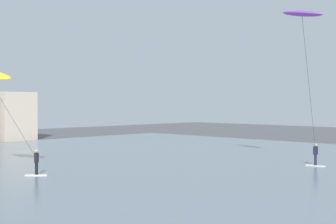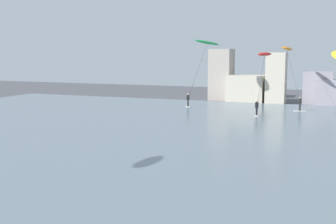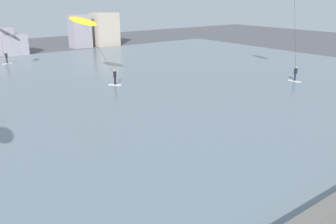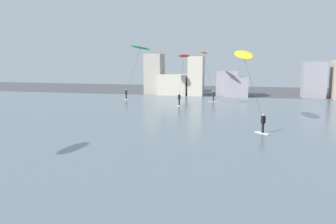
# 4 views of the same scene
# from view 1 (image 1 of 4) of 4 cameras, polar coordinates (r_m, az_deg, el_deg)

# --- Properties ---
(kitesurfer_purple) EXTENTS (3.38, 3.58, 11.33)m
(kitesurfer_purple) POSITION_cam_1_polar(r_m,az_deg,el_deg) (35.56, 15.61, 9.68)
(kitesurfer_purple) COLOR silver
(kitesurfer_purple) RESTS_ON water_bay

